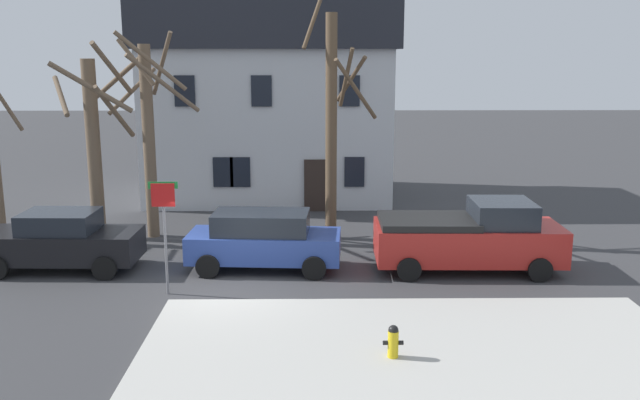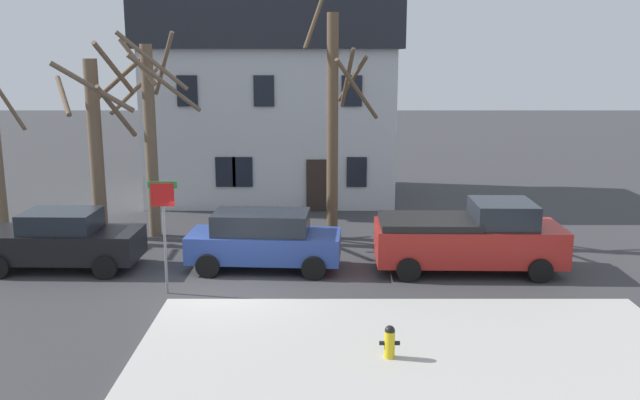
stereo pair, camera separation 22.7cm
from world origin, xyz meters
The scene contains 12 objects.
ground_plane centered at (0.00, 0.00, 0.00)m, with size 120.00×120.00×0.00m, color #38383A.
sidewalk_slab centered at (4.58, -5.10, 0.06)m, with size 11.69×8.57×0.12m, color #B7B5AD.
building_main centered at (0.55, 12.79, 4.31)m, with size 10.67×6.93×8.43m.
tree_bare_mid centered at (-4.88, 5.57, 3.45)m, with size 3.03×3.35×6.61m.
tree_bare_far centered at (-3.08, 5.68, 3.70)m, with size 3.18×3.18×6.95m.
tree_bare_end centered at (3.07, 5.41, 4.05)m, with size 2.53×2.70×8.67m.
car_black_sedan centered at (-4.93, 2.02, 0.87)m, with size 4.52×2.09×1.75m.
car_blue_wagon centered at (0.96, 1.99, 0.90)m, with size 4.51×2.16×1.73m.
pickup_truck_red centered at (6.96, 1.88, 1.00)m, with size 5.38×2.39×2.06m.
fire_hydrant centered at (4.03, -4.20, 0.48)m, with size 0.42×0.22×0.69m.
street_sign_pole centered at (-1.43, -0.09, 2.10)m, with size 0.76×0.07×3.01m.
bicycle_leaning centered at (-5.36, 4.43, 0.37)m, with size 1.65×0.67×1.03m.
Camera 1 is at (2.38, -17.00, 6.17)m, focal length 37.88 mm.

